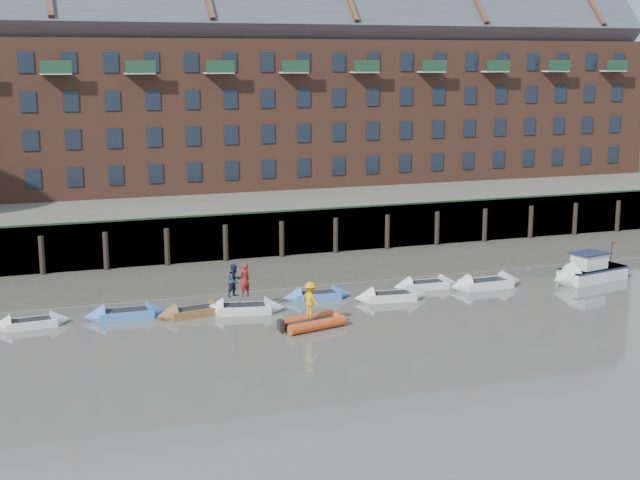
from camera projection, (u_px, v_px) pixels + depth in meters
name	position (u px, v px, depth m)	size (l,w,h in m)	color
ground	(376.00, 358.00, 41.46)	(220.00, 220.00, 0.00)	#5B5750
foreshore	(269.00, 272.00, 58.12)	(110.00, 8.00, 0.50)	#3D382F
mud_band	(284.00, 284.00, 54.97)	(110.00, 1.60, 0.10)	#4C4336
river_wall	(252.00, 236.00, 61.85)	(110.00, 1.23, 3.30)	#2D2A26
bank_terrace	(210.00, 206.00, 74.45)	(110.00, 28.00, 3.20)	#5E594D
apartment_terrace	(204.00, 69.00, 73.13)	(80.60, 15.56, 20.98)	brown
rowboat_0	(31.00, 323.00, 46.21)	(4.09, 1.50, 1.16)	silver
rowboat_1	(126.00, 314.00, 47.80)	(4.49, 1.35, 1.30)	#4070C4
rowboat_2	(194.00, 312.00, 48.26)	(4.35, 1.91, 1.22)	brown
rowboat_3	(244.00, 309.00, 48.78)	(4.71, 2.20, 1.32)	silver
rowboat_4	(317.00, 296.00, 51.56)	(4.15, 1.41, 1.19)	#4070C4
rowboat_5	(391.00, 296.00, 51.34)	(4.48, 1.72, 1.27)	silver
rowboat_6	(426.00, 285.00, 54.01)	(4.20, 1.36, 1.21)	silver
rowboat_7	(486.00, 284.00, 54.14)	(4.91, 1.53, 1.41)	silver
rib_tender	(314.00, 322.00, 46.17)	(3.74, 2.46, 0.63)	#C84115
motor_launch	(582.00, 273.00, 55.44)	(5.89, 3.01, 2.32)	silver
person_rower_a	(245.00, 280.00, 48.49)	(0.69, 0.45, 1.90)	maroon
person_rower_b	(235.00, 280.00, 48.54)	(0.89, 0.69, 1.83)	#19233F
person_rib_crew	(311.00, 299.00, 45.85)	(1.19, 0.68, 1.84)	orange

